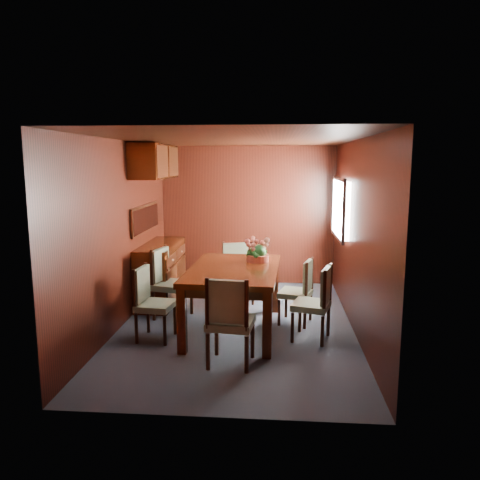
# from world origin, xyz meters

# --- Properties ---
(ground) EXTENTS (4.50, 4.50, 0.00)m
(ground) POSITION_xyz_m (0.00, 0.00, 0.00)
(ground) COLOR #303742
(ground) RESTS_ON ground
(room_shell) EXTENTS (3.06, 4.52, 2.41)m
(room_shell) POSITION_xyz_m (-0.10, 0.33, 1.63)
(room_shell) COLOR black
(room_shell) RESTS_ON ground
(sideboard) EXTENTS (0.48, 1.40, 0.90)m
(sideboard) POSITION_xyz_m (-1.25, 1.00, 0.45)
(sideboard) COLOR #371406
(sideboard) RESTS_ON ground
(dining_table) EXTENTS (1.17, 1.80, 0.82)m
(dining_table) POSITION_xyz_m (-0.02, -0.17, 0.70)
(dining_table) COLOR #371406
(dining_table) RESTS_ON ground
(chair_left_near) EXTENTS (0.45, 0.47, 0.90)m
(chair_left_near) POSITION_xyz_m (-1.00, -0.54, 0.50)
(chair_left_near) COLOR black
(chair_left_near) RESTS_ON ground
(chair_left_far) EXTENTS (0.54, 0.55, 0.97)m
(chair_left_far) POSITION_xyz_m (-0.98, 0.28, 0.54)
(chair_left_far) COLOR black
(chair_left_far) RESTS_ON ground
(chair_right_near) EXTENTS (0.52, 0.53, 0.91)m
(chair_right_near) POSITION_xyz_m (1.00, -0.42, 0.51)
(chair_right_near) COLOR black
(chair_right_near) RESTS_ON ground
(chair_right_far) EXTENTS (0.49, 0.50, 0.87)m
(chair_right_far) POSITION_xyz_m (0.83, 0.15, 0.48)
(chair_right_far) COLOR black
(chair_right_far) RESTS_ON ground
(chair_head) EXTENTS (0.51, 0.49, 0.98)m
(chair_head) POSITION_xyz_m (0.03, -1.25, 0.54)
(chair_head) COLOR black
(chair_head) RESTS_ON ground
(chair_foot) EXTENTS (0.54, 0.53, 0.91)m
(chair_foot) POSITION_xyz_m (-0.09, 1.10, 0.51)
(chair_foot) COLOR black
(chair_foot) RESTS_ON ground
(flower_centerpiece) EXTENTS (0.32, 0.32, 0.32)m
(flower_centerpiece) POSITION_xyz_m (0.26, 0.21, 0.97)
(flower_centerpiece) COLOR #C3533B
(flower_centerpiece) RESTS_ON dining_table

